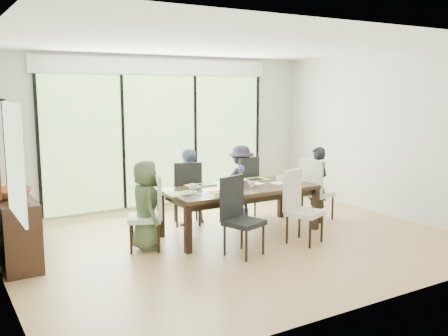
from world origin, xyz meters
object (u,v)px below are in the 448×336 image
laptop (192,193)px  chair_far_right (240,186)px  chair_right_end (318,189)px  bowl (13,193)px  vase (241,182)px  chair_far_left (187,192)px  table_top (240,189)px  person_far_left (187,187)px  person_right_end (317,184)px  cup_c (280,178)px  chair_near_left (244,216)px  chair_left_end (145,212)px  cup_b (253,184)px  sideboard (14,228)px  chair_near_right (305,207)px  cup_a (193,187)px  person_far_right (241,181)px  person_left_end (146,205)px

laptop → chair_far_right: bearing=6.8°
chair_right_end → bowl: 4.57m
vase → laptop: (-0.90, -0.15, -0.04)m
chair_far_left → chair_far_right: bearing=-159.6°
table_top → person_far_left: size_ratio=1.86×
table_top → person_right_end: person_right_end is taller
person_far_left → bowl: (-2.60, -0.50, 0.28)m
chair_far_right → cup_c: chair_far_right is taller
chair_near_left → person_far_left: (0.05, 1.70, 0.09)m
chair_right_end → table_top: bearing=76.4°
chair_left_end → chair_near_left: same height
chair_far_left → bowl: bearing=31.8°
laptop → cup_c: bearing=-20.4°
cup_b → sideboard: 3.26m
chair_far_left → cup_b: chair_far_left is taller
person_far_left → bowl: 2.66m
person_far_left → laptop: person_far_left is taller
cup_b → bowl: bowl is taller
chair_left_end → chair_near_right: bearing=90.1°
person_right_end → cup_a: bearing=-91.0°
chair_left_end → cup_c: bearing=116.1°
chair_near_right → cup_b: size_ratio=11.00×
chair_left_end → chair_near_right: 2.18m
person_far_left → cup_b: bearing=108.0°
person_far_right → bowl: bearing=15.4°
bowl → chair_far_left: bearing=11.4°
person_left_end → person_far_left: 1.32m
chair_far_left → chair_far_right: 1.00m
person_far_right → chair_left_end: bearing=29.5°
chair_right_end → vase: size_ratio=9.17×
person_far_right → chair_near_right: bearing=95.7°
chair_near_left → person_far_right: size_ratio=0.85×
chair_far_left → vase: bearing=142.4°
chair_far_left → person_left_end: size_ratio=0.85×
person_right_end → cup_b: (-1.33, -0.10, 0.14)m
chair_near_left → vase: bearing=40.7°
chair_left_end → person_right_end: size_ratio=0.85×
chair_right_end → cup_b: bearing=80.7°
chair_far_right → chair_near_right: same height
person_far_left → laptop: 1.02m
laptop → person_left_end: bearing=143.6°
cup_c → cup_b: bearing=-162.9°
chair_right_end → cup_b: 1.37m
chair_far_left → person_right_end: size_ratio=0.85×
person_far_left → sideboard: bearing=-6.0°
person_right_end → person_far_left: (-1.93, 0.83, 0.00)m
cup_b → sideboard: (-3.20, 0.53, -0.33)m
table_top → person_left_end: bearing=180.0°
chair_near_right → sideboard: (-3.55, 1.30, -0.10)m
person_left_end → cup_a: (0.78, 0.15, 0.14)m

